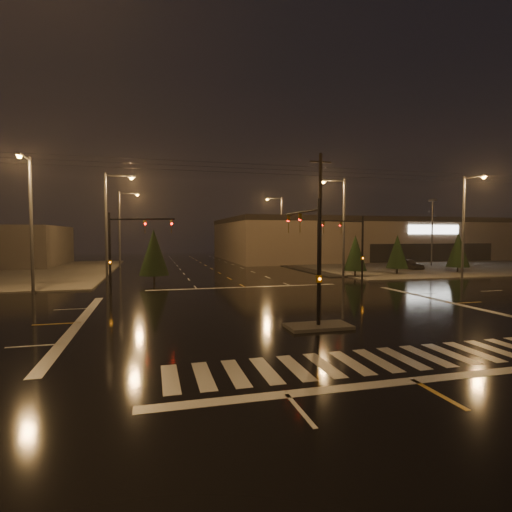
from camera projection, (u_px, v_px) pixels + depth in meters
The scene contains 23 objects.
ground at pixel (290, 312), 22.46m from camera, with size 140.00×140.00×0.00m, color black.
sidewalk_ne at pixel (413, 264), 59.05m from camera, with size 36.00×36.00×0.12m, color #484540.
median_island at pixel (318, 326), 18.60m from camera, with size 3.00×1.60×0.15m, color #484540.
crosswalk at pixel (377, 360), 13.77m from camera, with size 15.00×2.60×0.01m, color beige.
stop_bar_near at pixel (414, 381), 11.84m from camera, with size 16.00×0.50×0.01m, color beige.
stop_bar_far at pixel (245, 287), 33.09m from camera, with size 16.00×0.50×0.01m, color beige.
parking_lot at pixel (451, 264), 58.39m from camera, with size 50.00×24.00×0.08m, color black.
retail_building at pixel (383, 238), 75.57m from camera, with size 60.20×28.30×7.20m.
signal_mast_median at pixel (311, 247), 19.30m from camera, with size 0.25×4.59×6.00m.
signal_mast_ne at pixel (354, 241), 34.47m from camera, with size 4.84×1.86×6.00m.
signal_mast_nw at pixel (123, 242), 29.64m from camera, with size 4.84×1.86×6.00m.
streetlight_1 at pixel (110, 219), 36.70m from camera, with size 2.77×0.32×10.00m.
streetlight_2 at pixel (122, 224), 52.15m from camera, with size 2.77×0.32×10.00m.
streetlight_3 at pixel (341, 221), 40.45m from camera, with size 2.77×0.32×10.00m.
streetlight_4 at pixel (280, 225), 59.77m from camera, with size 2.77×0.32×10.00m.
streetlight_5 at pixel (30, 215), 28.90m from camera, with size 0.32×2.77×10.00m.
streetlight_6 at pixel (466, 220), 38.55m from camera, with size 0.32×2.77×10.00m.
utility_pole_1 at pixel (320, 216), 37.70m from camera, with size 2.20×0.32×12.00m.
conifer_0 at pixel (355, 253), 40.80m from camera, with size 2.34×2.34×4.35m.
conifer_1 at pixel (397, 251), 43.69m from camera, with size 2.34×2.34×4.36m.
conifer_2 at pixel (458, 250), 45.45m from camera, with size 2.51×2.51×4.62m.
conifer_3 at pixel (154, 252), 35.94m from camera, with size 2.67×2.67×4.88m.
car_parked at pixel (409, 264), 49.67m from camera, with size 1.64×4.07×1.39m, color black.
Camera 1 is at (-7.50, -21.05, 4.32)m, focal length 28.00 mm.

